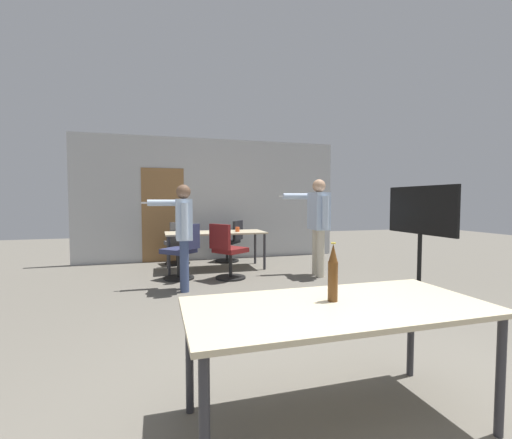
{
  "coord_description": "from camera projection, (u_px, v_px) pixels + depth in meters",
  "views": [
    {
      "loc": [
        -1.22,
        -1.45,
        1.34
      ],
      "look_at": [
        -0.0,
        2.76,
        1.1
      ],
      "focal_mm": 24.0,
      "sensor_mm": 36.0,
      "label": 1
    }
  ],
  "objects": [
    {
      "name": "office_chair_far_right",
      "position": [
        182.0,
        253.0,
        5.81
      ],
      "size": [
        0.68,
        0.69,
        0.95
      ],
      "rotation": [
        0.0,
        0.0,
        0.78
      ],
      "color": "black",
      "rests_on": "ground_plane"
    },
    {
      "name": "office_chair_near_pushed",
      "position": [
        178.0,
        245.0,
        7.16
      ],
      "size": [
        0.55,
        0.61,
        0.9
      ],
      "rotation": [
        0.0,
        0.0,
        0.23
      ],
      "color": "black",
      "rests_on": "ground_plane"
    },
    {
      "name": "person_left_plaid",
      "position": [
        183.0,
        227.0,
        5.06
      ],
      "size": [
        0.72,
        0.61,
        1.58
      ],
      "rotation": [
        0.0,
        0.0,
        1.56
      ],
      "color": "#3D4C75",
      "rests_on": "ground_plane"
    },
    {
      "name": "person_right_polo",
      "position": [
        318.0,
        218.0,
        6.05
      ],
      "size": [
        0.78,
        0.72,
        1.72
      ],
      "rotation": [
        0.0,
        0.0,
        1.51
      ],
      "color": "beige",
      "rests_on": "ground_plane"
    },
    {
      "name": "office_chair_side_rolled",
      "position": [
        230.0,
        243.0,
        7.51
      ],
      "size": [
        0.68,
        0.67,
        0.91
      ],
      "rotation": [
        0.0,
        0.0,
        0.96
      ],
      "color": "black",
      "rests_on": "ground_plane"
    },
    {
      "name": "tv_screen",
      "position": [
        420.0,
        225.0,
        4.91
      ],
      "size": [
        0.44,
        1.3,
        1.55
      ],
      "rotation": [
        0.0,
        0.0,
        -1.57
      ],
      "color": "black",
      "rests_on": "ground_plane"
    },
    {
      "name": "conference_table_far",
      "position": [
        216.0,
        235.0,
        6.7
      ],
      "size": [
        1.92,
        0.78,
        0.73
      ],
      "color": "#C6B793",
      "rests_on": "ground_plane"
    },
    {
      "name": "office_chair_far_left",
      "position": [
        227.0,
        253.0,
        5.82
      ],
      "size": [
        0.68,
        0.67,
        0.95
      ],
      "rotation": [
        0.0,
        0.0,
        5.33
      ],
      "color": "black",
      "rests_on": "ground_plane"
    },
    {
      "name": "beer_bottle",
      "position": [
        333.0,
        274.0,
        2.07
      ],
      "size": [
        0.06,
        0.06,
        0.36
      ],
      "color": "#563314",
      "rests_on": "conference_table_near"
    },
    {
      "name": "back_wall",
      "position": [
        211.0,
        200.0,
        7.82
      ],
      "size": [
        5.93,
        0.12,
        2.74
      ],
      "color": "#B2B5B7",
      "rests_on": "ground_plane"
    },
    {
      "name": "conference_table_near",
      "position": [
        337.0,
        315.0,
        2.03
      ],
      "size": [
        1.79,
        0.83,
        0.73
      ],
      "color": "#C6B793",
      "rests_on": "ground_plane"
    },
    {
      "name": "drink_cup",
      "position": [
        237.0,
        229.0,
        6.73
      ],
      "size": [
        0.08,
        0.08,
        0.09
      ],
      "color": "#E05123",
      "rests_on": "conference_table_far"
    }
  ]
}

